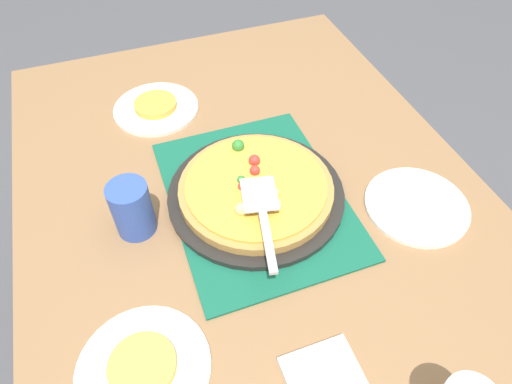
{
  "coord_description": "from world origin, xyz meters",
  "views": [
    {
      "loc": [
        0.61,
        -0.22,
        1.5
      ],
      "look_at": [
        0.0,
        0.0,
        0.77
      ],
      "focal_mm": 31.89,
      "sensor_mm": 36.0,
      "label": 1
    }
  ],
  "objects_px": {
    "pizza_pan": "(256,194)",
    "plate_far_right": "(156,109)",
    "pizza": "(256,188)",
    "plate_side": "(416,206)",
    "served_slice_left": "(142,366)",
    "pizza_server": "(263,212)",
    "napkin_stack": "(326,382)",
    "served_slice_right": "(155,105)",
    "plate_near_left": "(144,369)",
    "cup_near": "(132,209)"
  },
  "relations": [
    {
      "from": "pizza_pan",
      "to": "napkin_stack",
      "type": "height_order",
      "value": "pizza_pan"
    },
    {
      "from": "plate_near_left",
      "to": "served_slice_right",
      "type": "height_order",
      "value": "served_slice_right"
    },
    {
      "from": "plate_side",
      "to": "pizza_server",
      "type": "height_order",
      "value": "pizza_server"
    },
    {
      "from": "plate_far_right",
      "to": "plate_side",
      "type": "relative_size",
      "value": 1.0
    },
    {
      "from": "pizza",
      "to": "plate_far_right",
      "type": "height_order",
      "value": "pizza"
    },
    {
      "from": "pizza_server",
      "to": "plate_far_right",
      "type": "bearing_deg",
      "value": -165.76
    },
    {
      "from": "plate_near_left",
      "to": "pizza_pan",
      "type": "bearing_deg",
      "value": 133.91
    },
    {
      "from": "cup_near",
      "to": "napkin_stack",
      "type": "bearing_deg",
      "value": 28.51
    },
    {
      "from": "plate_far_right",
      "to": "served_slice_right",
      "type": "xyz_separation_m",
      "value": [
        0.0,
        0.0,
        0.01
      ]
    },
    {
      "from": "plate_near_left",
      "to": "pizza_server",
      "type": "relative_size",
      "value": 0.94
    },
    {
      "from": "pizza_pan",
      "to": "napkin_stack",
      "type": "distance_m",
      "value": 0.41
    },
    {
      "from": "plate_near_left",
      "to": "napkin_stack",
      "type": "xyz_separation_m",
      "value": [
        0.12,
        0.27,
        0.0
      ]
    },
    {
      "from": "plate_near_left",
      "to": "cup_near",
      "type": "xyz_separation_m",
      "value": [
        -0.3,
        0.04,
        0.06
      ]
    },
    {
      "from": "pizza",
      "to": "served_slice_left",
      "type": "bearing_deg",
      "value": -46.04
    },
    {
      "from": "pizza",
      "to": "served_slice_right",
      "type": "distance_m",
      "value": 0.4
    },
    {
      "from": "pizza",
      "to": "plate_near_left",
      "type": "xyz_separation_m",
      "value": [
        0.29,
        -0.3,
        -0.03
      ]
    },
    {
      "from": "pizza_pan",
      "to": "pizza_server",
      "type": "bearing_deg",
      "value": -12.44
    },
    {
      "from": "served_slice_left",
      "to": "plate_near_left",
      "type": "bearing_deg",
      "value": 0.0
    },
    {
      "from": "plate_far_right",
      "to": "plate_side",
      "type": "bearing_deg",
      "value": 41.2
    },
    {
      "from": "plate_side",
      "to": "napkin_stack",
      "type": "bearing_deg",
      "value": -52.11
    },
    {
      "from": "pizza_pan",
      "to": "plate_far_right",
      "type": "xyz_separation_m",
      "value": [
        -0.38,
        -0.14,
        -0.01
      ]
    },
    {
      "from": "served_slice_left",
      "to": "plate_side",
      "type": "bearing_deg",
      "value": 103.46
    },
    {
      "from": "plate_near_left",
      "to": "cup_near",
      "type": "relative_size",
      "value": 1.83
    },
    {
      "from": "plate_near_left",
      "to": "served_slice_right",
      "type": "xyz_separation_m",
      "value": [
        -0.67,
        0.16,
        0.01
      ]
    },
    {
      "from": "served_slice_right",
      "to": "pizza_server",
      "type": "xyz_separation_m",
      "value": [
        0.47,
        0.12,
        0.05
      ]
    },
    {
      "from": "pizza",
      "to": "plate_side",
      "type": "xyz_separation_m",
      "value": [
        0.14,
        0.31,
        -0.03
      ]
    },
    {
      "from": "pizza",
      "to": "napkin_stack",
      "type": "relative_size",
      "value": 2.75
    },
    {
      "from": "plate_side",
      "to": "served_slice_right",
      "type": "relative_size",
      "value": 2.0
    },
    {
      "from": "pizza_pan",
      "to": "plate_side",
      "type": "bearing_deg",
      "value": 65.76
    },
    {
      "from": "served_slice_right",
      "to": "napkin_stack",
      "type": "height_order",
      "value": "served_slice_right"
    },
    {
      "from": "plate_far_right",
      "to": "pizza_pan",
      "type": "bearing_deg",
      "value": 20.48
    },
    {
      "from": "pizza",
      "to": "plate_near_left",
      "type": "distance_m",
      "value": 0.42
    },
    {
      "from": "plate_near_left",
      "to": "served_slice_left",
      "type": "height_order",
      "value": "served_slice_left"
    },
    {
      "from": "pizza_pan",
      "to": "served_slice_right",
      "type": "distance_m",
      "value": 0.4
    },
    {
      "from": "pizza_server",
      "to": "pizza",
      "type": "bearing_deg",
      "value": 167.78
    },
    {
      "from": "plate_near_left",
      "to": "plate_side",
      "type": "distance_m",
      "value": 0.63
    },
    {
      "from": "pizza_pan",
      "to": "pizza",
      "type": "relative_size",
      "value": 1.15
    },
    {
      "from": "served_slice_left",
      "to": "pizza_server",
      "type": "bearing_deg",
      "value": 124.67
    },
    {
      "from": "cup_near",
      "to": "pizza",
      "type": "bearing_deg",
      "value": 88.23
    },
    {
      "from": "plate_far_right",
      "to": "napkin_stack",
      "type": "relative_size",
      "value": 1.83
    },
    {
      "from": "pizza",
      "to": "pizza_server",
      "type": "relative_size",
      "value": 1.41
    },
    {
      "from": "served_slice_right",
      "to": "served_slice_left",
      "type": "bearing_deg",
      "value": -13.3
    },
    {
      "from": "pizza",
      "to": "plate_side",
      "type": "height_order",
      "value": "pizza"
    },
    {
      "from": "plate_far_right",
      "to": "cup_near",
      "type": "xyz_separation_m",
      "value": [
        0.37,
        -0.11,
        0.06
      ]
    },
    {
      "from": "pizza_pan",
      "to": "pizza",
      "type": "distance_m",
      "value": 0.02
    },
    {
      "from": "pizza",
      "to": "pizza_server",
      "type": "bearing_deg",
      "value": -12.22
    },
    {
      "from": "plate_far_right",
      "to": "cup_near",
      "type": "bearing_deg",
      "value": -17.25
    },
    {
      "from": "plate_far_right",
      "to": "napkin_stack",
      "type": "height_order",
      "value": "napkin_stack"
    },
    {
      "from": "cup_near",
      "to": "napkin_stack",
      "type": "height_order",
      "value": "cup_near"
    },
    {
      "from": "plate_far_right",
      "to": "served_slice_right",
      "type": "distance_m",
      "value": 0.01
    }
  ]
}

